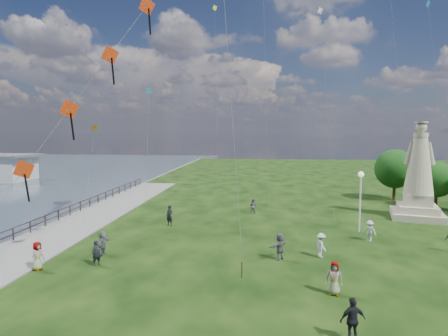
# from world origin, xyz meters

# --- Properties ---
(waterfront) EXTENTS (200.00, 200.00, 1.51)m
(waterfront) POSITION_xyz_m (-15.24, 8.99, -0.06)
(waterfront) COLOR #34444E
(waterfront) RESTS_ON ground
(statue) EXTENTS (5.25, 5.25, 8.79)m
(statue) POSITION_xyz_m (15.65, 18.69, 3.32)
(statue) COLOR #B6AB8A
(statue) RESTS_ON ground
(lamppost) EXTENTS (0.45, 0.45, 4.81)m
(lamppost) POSITION_xyz_m (9.19, 13.24, 3.47)
(lamppost) COLOR silver
(lamppost) RESTS_ON ground
(tree_row) EXTENTS (8.91, 11.54, 5.88)m
(tree_row) POSITION_xyz_m (18.68, 24.83, 3.28)
(tree_row) COLOR #382314
(tree_row) RESTS_ON ground
(person_0) EXTENTS (0.65, 0.65, 1.52)m
(person_0) POSITION_xyz_m (-8.17, 4.02, 0.76)
(person_0) COLOR black
(person_0) RESTS_ON ground
(person_2) EXTENTS (0.85, 1.12, 1.55)m
(person_2) POSITION_xyz_m (5.28, 6.90, 0.77)
(person_2) COLOR silver
(person_2) RESTS_ON ground
(person_3) EXTENTS (1.11, 0.77, 1.72)m
(person_3) POSITION_xyz_m (5.01, -2.71, 0.86)
(person_3) COLOR black
(person_3) RESTS_ON ground
(person_4) EXTENTS (0.89, 0.65, 1.66)m
(person_4) POSITION_xyz_m (5.09, 1.42, 0.83)
(person_4) COLOR #595960
(person_4) RESTS_ON ground
(person_5) EXTENTS (0.70, 1.46, 1.53)m
(person_5) POSITION_xyz_m (-8.64, 5.96, 0.77)
(person_5) COLOR #595960
(person_5) RESTS_ON ground
(person_6) EXTENTS (0.75, 0.64, 1.75)m
(person_6) POSITION_xyz_m (-6.18, 13.56, 0.88)
(person_6) COLOR black
(person_6) RESTS_ON ground
(person_7) EXTENTS (0.82, 0.65, 1.46)m
(person_7) POSITION_xyz_m (0.65, 18.97, 0.73)
(person_7) COLOR #595960
(person_7) RESTS_ON ground
(person_8) EXTENTS (1.09, 1.00, 1.53)m
(person_8) POSITION_xyz_m (9.30, 10.78, 0.76)
(person_8) COLOR silver
(person_8) RESTS_ON ground
(person_10) EXTENTS (0.66, 0.90, 1.65)m
(person_10) POSITION_xyz_m (-11.22, 2.96, 0.83)
(person_10) COLOR #595960
(person_10) RESTS_ON ground
(person_11) EXTENTS (1.50, 1.63, 1.68)m
(person_11) POSITION_xyz_m (2.66, 6.16, 0.84)
(person_11) COLOR #595960
(person_11) RESTS_ON ground
(red_kite_train) EXTENTS (10.15, 9.35, 19.23)m
(red_kite_train) POSITION_xyz_m (-7.45, 4.58, 11.87)
(red_kite_train) COLOR black
(red_kite_train) RESTS_ON ground
(small_kites) EXTENTS (32.69, 15.27, 30.02)m
(small_kites) POSITION_xyz_m (2.30, 21.72, 15.29)
(small_kites) COLOR #176B8F
(small_kites) RESTS_ON ground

